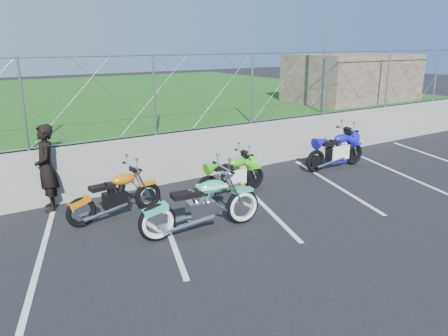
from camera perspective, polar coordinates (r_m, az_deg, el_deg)
ground at (r=8.16m, az=-4.42°, el=-9.73°), size 90.00×90.00×0.00m
retaining_wall at (r=10.95m, az=-13.45°, el=0.30°), size 30.00×0.22×1.30m
grass_field at (r=20.47m, az=-23.32°, el=6.67°), size 30.00×20.00×1.30m
stone_building at (r=18.47m, az=16.43°, el=11.29°), size 5.00×3.00×1.80m
chain_link_fence at (r=10.63m, az=-14.03°, el=8.88°), size 28.00×0.03×2.00m
sign_pole at (r=14.92m, az=12.90°, el=12.84°), size 0.08×0.08×3.00m
parking_lines at (r=9.51m, az=-1.02°, el=-5.80°), size 18.29×4.31×0.01m
cruiser_turquoise at (r=8.43m, az=-2.77°, el=-5.11°), size 2.52×0.80×1.25m
naked_orange at (r=9.36m, az=-13.79°, el=-3.69°), size 2.13×0.72×1.06m
sportbike_green at (r=10.55m, az=1.12°, el=-1.09°), size 1.92×0.69×1.00m
sportbike_blue at (r=13.06m, az=14.46°, el=2.05°), size 2.20×0.79×1.14m
person_standing at (r=10.13m, az=-22.19°, el=-0.00°), size 0.54×0.74×1.90m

